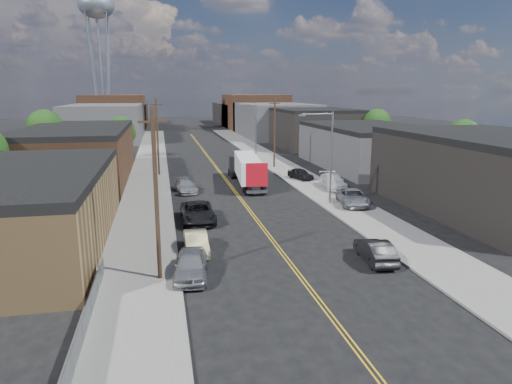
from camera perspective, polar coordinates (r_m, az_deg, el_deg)
name	(u,v)px	position (r m, az deg, el deg)	size (l,w,h in m)	color
ground	(209,158)	(76.78, -5.87, 4.25)	(260.00, 260.00, 0.00)	black
centerline	(221,173)	(62.06, -4.41, 2.35)	(0.32, 120.00, 0.01)	gold
sidewalk_left	(149,175)	(61.58, -13.21, 2.05)	(5.00, 140.00, 0.15)	slate
sidewalk_right	(288,170)	(63.95, 4.07, 2.72)	(5.00, 140.00, 0.15)	slate
warehouse_tan	(15,209)	(36.02, -27.91, -1.88)	(12.00, 22.00, 5.60)	olive
warehouse_brown	(78,154)	(60.94, -21.41, 4.49)	(12.00, 26.00, 6.60)	#533421
industrial_right_a	(496,173)	(47.00, 27.76, 2.11)	(14.00, 22.00, 7.10)	black
industrial_right_b	(369,146)	(68.89, 13.98, 5.58)	(14.00, 24.00, 6.10)	#3D3D40
industrial_right_c	(312,128)	(92.82, 7.02, 7.98)	(14.00, 22.00, 7.60)	black
skyline_left_a	(106,122)	(111.49, -18.27, 8.29)	(16.00, 30.00, 8.00)	#3D3D40
skyline_right_a	(274,120)	(114.26, 2.32, 8.98)	(16.00, 30.00, 8.00)	#3D3D40
skyline_left_b	(115,113)	(136.29, -17.18, 9.42)	(16.00, 26.00, 10.00)	#533421
skyline_right_b	(254,112)	(138.56, -0.23, 10.00)	(16.00, 26.00, 10.00)	#533421
skyline_left_c	(121,115)	(156.26, -16.50, 9.22)	(16.00, 40.00, 7.00)	black
skyline_right_c	(242,114)	(158.25, -1.71, 9.75)	(16.00, 40.00, 7.00)	black
water_tower	(96,10)	(127.97, -19.32, 20.66)	(9.00, 9.00, 36.90)	gray
streetlight_near	(328,151)	(43.79, 8.93, 5.09)	(3.39, 0.25, 9.00)	gray
streetlight_far	(254,125)	(77.37, -0.30, 8.35)	(3.39, 0.25, 9.00)	gray
utility_pole_left_near	(156,195)	(26.23, -12.37, -0.32)	(1.60, 0.26, 10.00)	black
utility_pole_left_far	(157,137)	(60.88, -12.21, 6.80)	(1.60, 0.26, 10.00)	black
utility_pole_right	(274,132)	(65.85, 2.32, 7.46)	(1.60, 0.26, 10.00)	black
chainlink_fence	(82,331)	(21.94, -20.88, -15.96)	(0.05, 16.00, 1.22)	slate
tree_left_mid	(46,130)	(72.63, -24.81, 7.08)	(5.10, 5.04, 8.37)	black
tree_left_far	(122,131)	(78.11, -16.41, 7.33)	(4.35, 4.20, 6.97)	black
tree_right_near	(463,139)	(64.30, 24.49, 6.01)	(4.60, 4.48, 7.44)	black
tree_right_far	(377,124)	(84.76, 14.91, 8.19)	(4.85, 4.76, 7.91)	black
semi_truck	(245,167)	(54.21, -1.35, 3.08)	(3.27, 13.75, 3.55)	silver
car_left_a	(191,265)	(27.53, -8.16, -8.98)	(1.91, 4.74, 1.61)	#96989B
car_left_b	(196,243)	(31.63, -7.49, -6.28)	(1.51, 4.32, 1.42)	#958D61
car_left_c	(198,212)	(38.90, -7.27, -2.55)	(2.71, 5.89, 1.64)	black
car_left_d	(186,186)	(50.62, -8.80, 0.75)	(1.94, 4.77, 1.38)	#9EA1A3
car_right_oncoming	(375,251)	(30.72, 14.68, -7.10)	(1.57, 4.51, 1.49)	black
car_right_lot_a	(353,197)	(44.75, 12.01, -0.64)	(2.49, 5.40, 1.50)	#A2A4A7
car_right_lot_b	(333,181)	(52.13, 9.58, 1.34)	(2.22, 5.45, 1.58)	white
car_right_lot_c	(300,174)	(57.07, 5.58, 2.29)	(1.60, 3.98, 1.35)	black
car_ahead_truck	(244,159)	(69.68, -1.52, 4.12)	(2.52, 5.47, 1.52)	black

